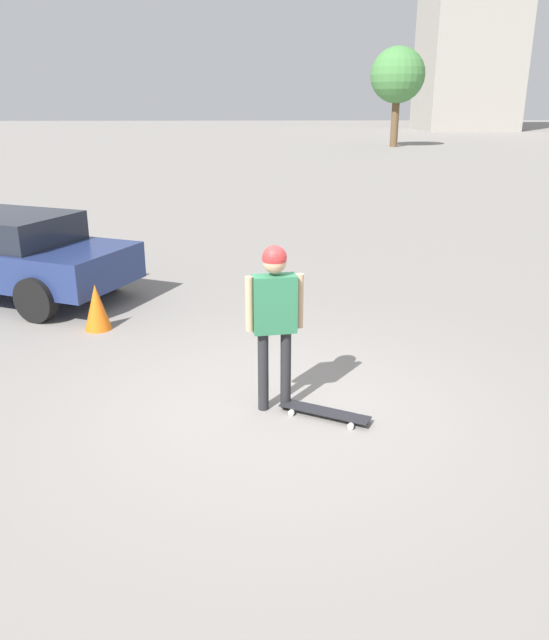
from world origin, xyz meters
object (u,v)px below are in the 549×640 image
traffic_cone (97,307)px  car_parked_near (10,254)px  person (274,306)px  skateboard (324,412)px

traffic_cone → car_parked_near: bearing=-44.4°
person → car_parked_near: size_ratio=0.40×
person → skateboard: bearing=-34.4°
person → traffic_cone: (2.41, -2.57, -0.81)m
person → skateboard: size_ratio=1.89×
skateboard → car_parked_near: (4.65, -4.51, 0.67)m
skateboard → traffic_cone: (2.92, -2.81, 0.27)m
traffic_cone → skateboard: bearing=136.0°
person → traffic_cone: bearing=124.6°
traffic_cone → person: bearing=133.2°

